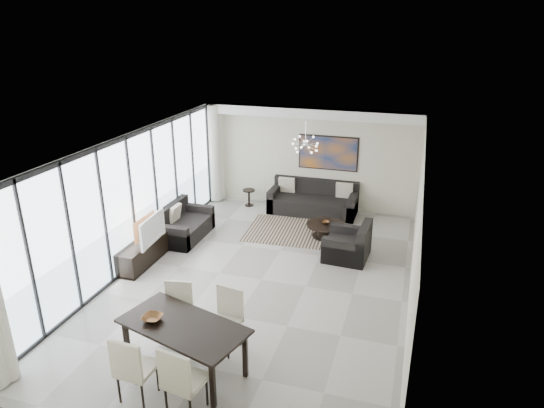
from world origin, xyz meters
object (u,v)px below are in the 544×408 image
at_px(sofa_main, 313,202).
at_px(dining_table, 183,329).
at_px(coffee_table, 326,229).
at_px(tv_console, 144,251).
at_px(television, 148,229).

height_order(sofa_main, dining_table, sofa_main).
distance_m(coffee_table, tv_console, 4.44).
xyz_separation_m(sofa_main, tv_console, (-2.96, -4.09, -0.04)).
xyz_separation_m(television, dining_table, (2.34, -2.96, -0.10)).
bearing_deg(dining_table, television, 128.34).
bearing_deg(coffee_table, dining_table, -101.61).
relative_size(sofa_main, tv_console, 1.44).
height_order(tv_console, television, television).
bearing_deg(television, sofa_main, -37.71).
relative_size(coffee_table, tv_console, 0.58).
bearing_deg(coffee_table, sofa_main, 113.59).
distance_m(television, dining_table, 3.78).
bearing_deg(sofa_main, tv_console, -125.95).
bearing_deg(tv_console, dining_table, -49.96).
bearing_deg(tv_console, television, -5.85).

